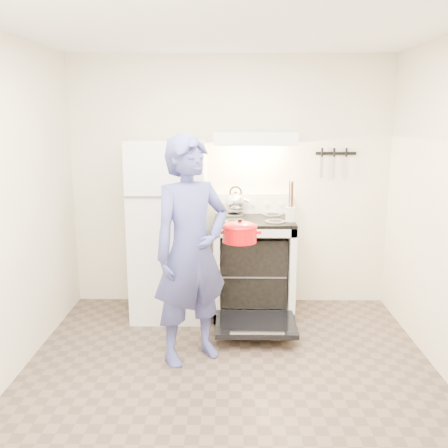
{
  "coord_description": "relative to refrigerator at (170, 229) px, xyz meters",
  "views": [
    {
      "loc": [
        0.01,
        -3.21,
        1.92
      ],
      "look_at": [
        -0.05,
        1.0,
        1.0
      ],
      "focal_mm": 40.0,
      "sensor_mm": 36.0,
      "label": 1
    }
  ],
  "objects": [
    {
      "name": "cooktop",
      "position": [
        0.81,
        0.02,
        0.09
      ],
      "size": [
        0.76,
        0.65,
        0.03
      ],
      "primitive_type": "cube",
      "color": "black",
      "rests_on": "stove_body"
    },
    {
      "name": "person",
      "position": [
        0.28,
        -0.95,
        0.04
      ],
      "size": [
        0.78,
        0.72,
        1.78
      ],
      "primitive_type": "imported",
      "rotation": [
        0.0,
        0.0,
        0.6
      ],
      "color": "navy",
      "rests_on": "floor"
    },
    {
      "name": "back_wall",
      "position": [
        0.58,
        0.35,
        0.4
      ],
      "size": [
        3.2,
        0.02,
        2.5
      ],
      "primitive_type": "cube",
      "color": "beige",
      "rests_on": "ground"
    },
    {
      "name": "backsplash",
      "position": [
        0.81,
        0.31,
        0.2
      ],
      "size": [
        0.76,
        0.07,
        0.2
      ],
      "primitive_type": "cube",
      "color": "silver",
      "rests_on": "cooktop"
    },
    {
      "name": "range_hood",
      "position": [
        0.81,
        0.1,
        0.86
      ],
      "size": [
        0.76,
        0.5,
        0.12
      ],
      "primitive_type": "cube",
      "color": "silver",
      "rests_on": "back_wall"
    },
    {
      "name": "stove_body",
      "position": [
        0.81,
        0.02,
        -0.39
      ],
      "size": [
        0.76,
        0.65,
        0.92
      ],
      "primitive_type": "cube",
      "color": "silver",
      "rests_on": "floor"
    },
    {
      "name": "tea_kettle",
      "position": [
        0.64,
        0.24,
        0.24
      ],
      "size": [
        0.23,
        0.19,
        0.28
      ],
      "primitive_type": null,
      "color": "silver",
      "rests_on": "cooktop"
    },
    {
      "name": "utensil_jar",
      "position": [
        1.13,
        -0.24,
        0.2
      ],
      "size": [
        0.1,
        0.1,
        0.13
      ],
      "primitive_type": "cylinder",
      "rotation": [
        0.0,
        0.0,
        -0.14
      ],
      "color": "silver",
      "rests_on": "cooktop"
    },
    {
      "name": "dutch_oven",
      "position": [
        0.66,
        -0.7,
        0.12
      ],
      "size": [
        0.35,
        0.28,
        0.23
      ],
      "primitive_type": null,
      "color": "red",
      "rests_on": "person"
    },
    {
      "name": "oven_door",
      "position": [
        0.81,
        -0.57,
        -0.72
      ],
      "size": [
        0.7,
        0.54,
        0.04
      ],
      "primitive_type": "cube",
      "color": "black",
      "rests_on": "floor"
    },
    {
      "name": "floor",
      "position": [
        0.58,
        -1.45,
        -0.85
      ],
      "size": [
        3.6,
        3.6,
        0.0
      ],
      "primitive_type": "plane",
      "color": "brown",
      "rests_on": "ground"
    },
    {
      "name": "pizza_stone",
      "position": [
        0.9,
        0.07,
        -0.4
      ],
      "size": [
        0.35,
        0.35,
        0.02
      ],
      "primitive_type": "cylinder",
      "color": "brown",
      "rests_on": "oven_rack"
    },
    {
      "name": "refrigerator",
      "position": [
        0.0,
        0.0,
        0.0
      ],
      "size": [
        0.7,
        0.7,
        1.7
      ],
      "primitive_type": "cube",
      "color": "silver",
      "rests_on": "floor"
    },
    {
      "name": "oven_rack",
      "position": [
        0.81,
        0.02,
        -0.41
      ],
      "size": [
        0.6,
        0.52,
        0.01
      ],
      "primitive_type": "cube",
      "color": "slate",
      "rests_on": "stove_body"
    },
    {
      "name": "knife_strip",
      "position": [
        1.63,
        0.33,
        0.7
      ],
      "size": [
        0.4,
        0.02,
        0.03
      ],
      "primitive_type": "cube",
      "color": "black",
      "rests_on": "back_wall"
    }
  ]
}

